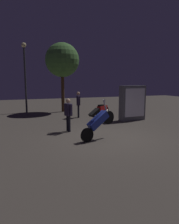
% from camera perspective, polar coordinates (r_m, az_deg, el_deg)
% --- Properties ---
extents(ground_plane, '(40.00, 40.00, 0.00)m').
position_cam_1_polar(ground_plane, '(8.77, 4.95, -7.16)').
color(ground_plane, '#4C443D').
extents(motorcycle_blue_foreground, '(1.62, 0.57, 1.63)m').
position_cam_1_polar(motorcycle_blue_foreground, '(8.33, 2.36, -2.71)').
color(motorcycle_blue_foreground, black).
rests_on(motorcycle_blue_foreground, ground_plane).
extents(motorcycle_red_parked_left, '(1.40, 1.05, 1.11)m').
position_cam_1_polar(motorcycle_red_parked_left, '(14.36, 3.53, 0.84)').
color(motorcycle_red_parked_left, black).
rests_on(motorcycle_red_parked_left, ground_plane).
extents(person_rider_beside, '(0.33, 0.66, 1.68)m').
position_cam_1_polar(person_rider_beside, '(13.37, -3.10, 2.70)').
color(person_rider_beside, black).
rests_on(person_rider_beside, ground_plane).
extents(person_bystander_far, '(0.32, 0.66, 1.57)m').
position_cam_1_polar(person_bystander_far, '(9.69, -5.89, -0.04)').
color(person_bystander_far, black).
rests_on(person_bystander_far, ground_plane).
extents(streetlamp_near, '(0.36, 0.36, 5.13)m').
position_cam_1_polar(streetlamp_near, '(16.24, -17.46, 11.30)').
color(streetlamp_near, '#38383D').
rests_on(streetlamp_near, ground_plane).
extents(tree_left_bg, '(2.55, 2.55, 5.20)m').
position_cam_1_polar(tree_left_bg, '(16.09, -7.56, 13.99)').
color(tree_left_bg, '#4C331E').
rests_on(tree_left_bg, ground_plane).
extents(kiosk_billboard, '(1.62, 0.62, 2.10)m').
position_cam_1_polar(kiosk_billboard, '(12.73, 11.79, 2.46)').
color(kiosk_billboard, '#595960').
rests_on(kiosk_billboard, ground_plane).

